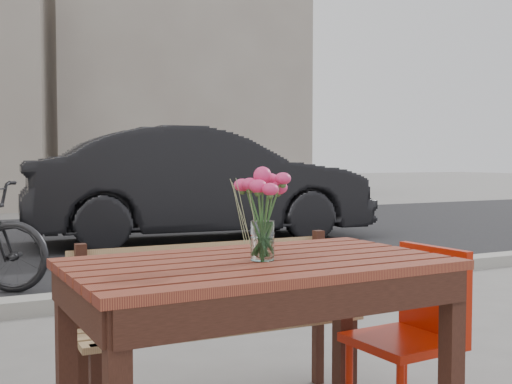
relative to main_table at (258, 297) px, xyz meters
The scene contains 6 objects.
street 5.14m from the main_table, 88.88° to the left, with size 30.00×8.12×0.12m.
main_table is the anchor object (origin of this frame).
main_bench 0.76m from the main_table, 78.90° to the left, with size 1.32×0.42×0.82m.
red_chair 0.84m from the main_table, ahead, with size 0.41×0.41×0.79m.
main_vase 0.34m from the main_table, 84.68° to the right, with size 0.18×0.18×0.33m.
parked_car 6.87m from the main_table, 70.04° to the left, with size 1.68×4.82×1.59m, color black.
Camera 1 is at (-1.12, -2.04, 1.17)m, focal length 45.00 mm.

